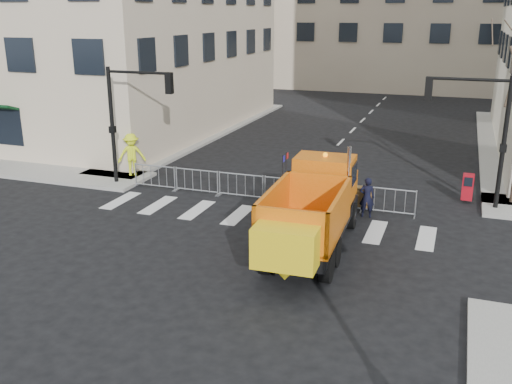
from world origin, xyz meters
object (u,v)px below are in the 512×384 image
(plow_truck, at_px, (312,208))
(newspaper_box, at_px, (468,187))
(cop_b, at_px, (299,190))
(cop_a, at_px, (367,197))
(cop_c, at_px, (337,199))
(worker, at_px, (132,154))

(plow_truck, distance_m, newspaper_box, 8.69)
(newspaper_box, bearing_deg, cop_b, -151.27)
(cop_a, relative_size, cop_c, 1.01)
(cop_a, height_order, cop_b, cop_b)
(worker, xyz_separation_m, newspaper_box, (15.25, 1.46, -0.47))
(newspaper_box, bearing_deg, cop_a, -138.01)
(plow_truck, bearing_deg, cop_c, -4.39)
(plow_truck, bearing_deg, cop_a, -18.55)
(plow_truck, xyz_separation_m, cop_a, (1.18, 3.97, -0.71))
(plow_truck, height_order, cop_c, plow_truck)
(cop_a, xyz_separation_m, cop_b, (-2.69, -0.14, 0.07))
(plow_truck, height_order, cop_a, plow_truck)
(cop_a, distance_m, cop_c, 1.19)
(plow_truck, height_order, newspaper_box, plow_truck)
(cop_c, xyz_separation_m, newspaper_box, (4.73, 3.76, -0.10))
(plow_truck, relative_size, worker, 4.34)
(cop_a, height_order, worker, worker)
(cop_b, bearing_deg, plow_truck, 119.41)
(cop_a, height_order, newspaper_box, cop_a)
(cop_b, xyz_separation_m, cop_c, (1.65, -0.45, -0.08))
(cop_b, bearing_deg, newspaper_box, -144.64)
(cop_a, bearing_deg, cop_b, -3.88)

